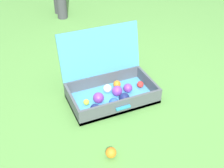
{
  "coord_description": "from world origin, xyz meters",
  "views": [
    {
      "loc": [
        -0.71,
        -1.55,
        1.38
      ],
      "look_at": [
        -0.02,
        0.04,
        0.15
      ],
      "focal_mm": 46.07,
      "sensor_mm": 36.0,
      "label": 1
    }
  ],
  "objects": [
    {
      "name": "open_suitcase",
      "position": [
        -0.02,
        0.1,
        0.11
      ],
      "size": [
        0.65,
        0.49,
        0.49
      ],
      "color": "#4799C6",
      "rests_on": "ground"
    },
    {
      "name": "ground_plane",
      "position": [
        0.0,
        0.0,
        0.0
      ],
      "size": [
        16.0,
        16.0,
        0.0
      ],
      "primitive_type": "plane",
      "color": "#569342"
    },
    {
      "name": "stray_ball_on_grass",
      "position": [
        -0.25,
        -0.47,
        0.03
      ],
      "size": [
        0.07,
        0.07,
        0.07
      ],
      "primitive_type": "sphere",
      "color": "orange",
      "rests_on": "ground"
    }
  ]
}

